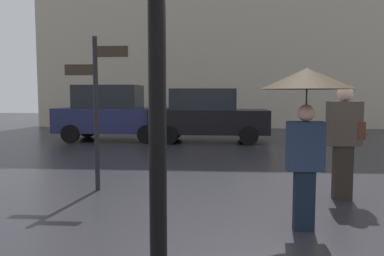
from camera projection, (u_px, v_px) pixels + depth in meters
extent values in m
cylinder|color=black|center=(158.00, 159.00, 1.66)|extent=(0.08, 0.08, 2.73)
cube|color=black|center=(304.00, 200.00, 4.64)|extent=(0.24, 0.15, 0.73)
cube|color=#1E2D47|center=(305.00, 146.00, 4.58)|extent=(0.43, 0.20, 0.59)
sphere|color=tan|center=(306.00, 113.00, 4.55)|extent=(0.20, 0.20, 0.20)
cylinder|color=black|center=(306.00, 102.00, 4.53)|extent=(0.02, 0.02, 0.30)
cone|color=#302617|center=(307.00, 79.00, 4.51)|extent=(1.11, 1.11, 0.25)
cube|color=#2A241E|center=(342.00, 172.00, 6.00)|extent=(0.28, 0.18, 0.85)
cube|color=#473D33|center=(344.00, 123.00, 5.93)|extent=(0.51, 0.23, 0.69)
sphere|color=beige|center=(345.00, 94.00, 5.89)|extent=(0.23, 0.23, 0.23)
cube|color=#512819|center=(359.00, 130.00, 5.92)|extent=(0.12, 0.24, 0.28)
cube|color=black|center=(209.00, 121.00, 13.28)|extent=(4.02, 1.66, 0.81)
cube|color=black|center=(203.00, 99.00, 13.22)|extent=(2.21, 1.53, 0.72)
cylinder|color=black|center=(245.00, 131.00, 14.04)|extent=(0.61, 0.18, 0.61)
cylinder|color=black|center=(249.00, 136.00, 12.39)|extent=(0.61, 0.18, 0.61)
cylinder|color=black|center=(174.00, 130.00, 14.23)|extent=(0.61, 0.18, 0.61)
cylinder|color=black|center=(168.00, 135.00, 12.58)|extent=(0.61, 0.18, 0.61)
cube|color=#1E234C|center=(115.00, 120.00, 13.70)|extent=(4.01, 1.73, 0.85)
cube|color=black|center=(109.00, 97.00, 13.64)|extent=(2.20, 1.59, 0.80)
cylinder|color=black|center=(155.00, 130.00, 14.50)|extent=(0.62, 0.18, 0.62)
cylinder|color=black|center=(146.00, 134.00, 12.78)|extent=(0.62, 0.18, 0.62)
cylinder|color=black|center=(88.00, 129.00, 14.69)|extent=(0.62, 0.18, 0.62)
cylinder|color=black|center=(70.00, 134.00, 12.97)|extent=(0.62, 0.18, 0.62)
cylinder|color=black|center=(96.00, 115.00, 6.50)|extent=(0.08, 0.08, 2.60)
cube|color=#33281E|center=(111.00, 51.00, 6.38)|extent=(0.56, 0.04, 0.18)
cube|color=#33281E|center=(80.00, 70.00, 6.45)|extent=(0.52, 0.04, 0.18)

